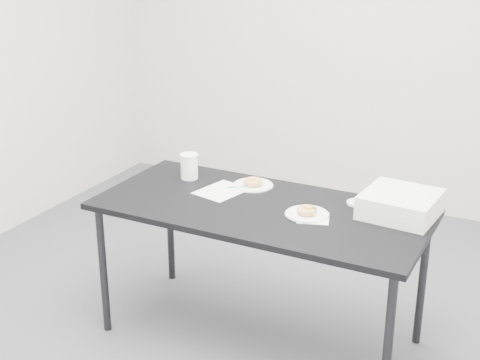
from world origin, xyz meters
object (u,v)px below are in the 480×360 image
at_px(bakery_box, 401,204).
at_px(donut_near, 307,210).
at_px(coffee_cup, 189,166).
at_px(plate_near, 307,214).
at_px(donut_far, 253,182).
at_px(table, 261,217).
at_px(pen, 239,187).
at_px(plate_far, 253,185).
at_px(scorecard, 222,191).

bearing_deg(bakery_box, donut_near, -147.77).
bearing_deg(coffee_cup, plate_near, -14.11).
relative_size(donut_far, coffee_cup, 0.72).
relative_size(table, pen, 13.78).
xyz_separation_m(plate_far, donut_far, (0.00, 0.00, 0.02)).
distance_m(donut_near, bakery_box, 0.44).
bearing_deg(coffee_cup, donut_far, 8.13).
xyz_separation_m(donut_near, donut_far, (-0.40, 0.24, -0.00)).
relative_size(table, plate_near, 7.78).
height_order(coffee_cup, bakery_box, coffee_cup).
xyz_separation_m(table, donut_far, (-0.16, 0.24, 0.08)).
distance_m(table, bakery_box, 0.68).
relative_size(pen, donut_far, 1.18).
distance_m(donut_near, coffee_cup, 0.78).
relative_size(table, plate_far, 7.62).
distance_m(plate_far, bakery_box, 0.80).
bearing_deg(plate_near, donut_far, 148.72).
bearing_deg(plate_far, donut_near, -31.28).
bearing_deg(plate_near, donut_near, 0.00).
bearing_deg(scorecard, table, -5.65).
xyz_separation_m(scorecard, plate_far, (0.11, 0.14, 0.00)).
bearing_deg(plate_far, bakery_box, -3.08).
distance_m(donut_far, coffee_cup, 0.37).
height_order(plate_near, donut_near, donut_near).
distance_m(scorecard, pen, 0.10).
relative_size(scorecard, coffee_cup, 1.83).
bearing_deg(donut_near, table, 178.63).
height_order(scorecard, bakery_box, bakery_box).
bearing_deg(scorecard, plate_far, 65.00).
bearing_deg(coffee_cup, table, -19.72).
xyz_separation_m(plate_near, bakery_box, (0.40, 0.20, 0.05)).
bearing_deg(plate_far, table, -56.64).
xyz_separation_m(plate_near, donut_far, (-0.40, 0.24, 0.02)).
distance_m(plate_far, donut_far, 0.02).
distance_m(plate_near, donut_far, 0.47).
xyz_separation_m(scorecard, coffee_cup, (-0.25, 0.09, 0.07)).
relative_size(donut_far, bakery_box, 0.30).
bearing_deg(bakery_box, coffee_cup, -174.12).
bearing_deg(plate_near, scorecard, 168.93).
height_order(pen, donut_near, donut_near).
distance_m(plate_near, donut_near, 0.02).
relative_size(scorecard, bakery_box, 0.76).
relative_size(table, donut_far, 16.24).
distance_m(pen, bakery_box, 0.85).
bearing_deg(donut_near, plate_far, 148.72).
xyz_separation_m(table, pen, (-0.21, 0.17, 0.06)).
bearing_deg(coffee_cup, bakery_box, 0.43).
xyz_separation_m(plate_far, coffee_cup, (-0.36, -0.05, 0.07)).
bearing_deg(coffee_cup, pen, -2.13).
distance_m(table, coffee_cup, 0.56).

